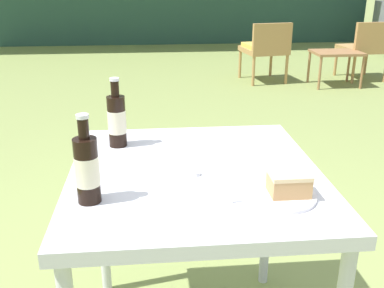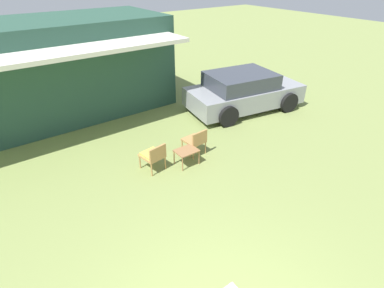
% 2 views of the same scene
% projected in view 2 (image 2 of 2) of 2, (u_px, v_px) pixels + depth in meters
% --- Properties ---
extents(cabin_building, '(8.71, 4.53, 3.09)m').
position_uv_depth(cabin_building, '(32.00, 73.00, 9.52)').
color(cabin_building, '#284C3D').
rests_on(cabin_building, ground_plane).
extents(parked_car, '(4.29, 2.58, 1.34)m').
position_uv_depth(parked_car, '(243.00, 91.00, 10.58)').
color(parked_car, gray).
rests_on(parked_car, ground_plane).
extents(wicker_chair_cushioned, '(0.57, 0.60, 0.75)m').
position_uv_depth(wicker_chair_cushioned, '(153.00, 155.00, 7.44)').
color(wicker_chair_cushioned, '#B2844C').
rests_on(wicker_chair_cushioned, ground_plane).
extents(wicker_chair_plain, '(0.53, 0.57, 0.75)m').
position_uv_depth(wicker_chair_plain, '(196.00, 140.00, 8.08)').
color(wicker_chair_plain, '#B2844C').
rests_on(wicker_chair_plain, ground_plane).
extents(garden_side_table, '(0.57, 0.44, 0.42)m').
position_uv_depth(garden_side_table, '(187.00, 152.00, 7.69)').
color(garden_side_table, '#996B42').
rests_on(garden_side_table, ground_plane).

